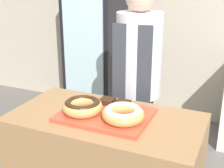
{
  "coord_description": "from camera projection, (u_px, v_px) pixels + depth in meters",
  "views": [
    {
      "loc": [
        0.74,
        -1.57,
        1.74
      ],
      "look_at": [
        0.0,
        0.1,
        1.09
      ],
      "focal_mm": 50.0,
      "sensor_mm": 36.0,
      "label": 1
    }
  ],
  "objects": [
    {
      "name": "wall_back",
      "position": [
        183.0,
        8.0,
        3.59
      ],
      "size": [
        8.0,
        0.06,
        2.7
      ],
      "color": "#BCB29E",
      "rests_on": "ground_plane"
    },
    {
      "name": "brownie_back_left",
      "position": [
        107.0,
        101.0,
        2.04
      ],
      "size": [
        0.09,
        0.09,
        0.03
      ],
      "color": "#382111",
      "rests_on": "serving_tray"
    },
    {
      "name": "beverage_fridge",
      "position": [
        95.0,
        45.0,
        3.77
      ],
      "size": [
        0.6,
        0.62,
        1.83
      ],
      "color": "black",
      "rests_on": "ground_plane"
    },
    {
      "name": "serving_tray",
      "position": [
        105.0,
        115.0,
        1.91
      ],
      "size": [
        0.54,
        0.41,
        0.02
      ],
      "color": "#D84C33",
      "rests_on": "display_counter"
    },
    {
      "name": "brownie_back_right",
      "position": [
        122.0,
        104.0,
        2.0
      ],
      "size": [
        0.09,
        0.09,
        0.03
      ],
      "color": "#382111",
      "rests_on": "serving_tray"
    },
    {
      "name": "donut_chocolate_glaze",
      "position": [
        82.0,
        106.0,
        1.9
      ],
      "size": [
        0.25,
        0.25,
        0.08
      ],
      "color": "tan",
      "rests_on": "serving_tray"
    },
    {
      "name": "donut_light_glaze",
      "position": [
        123.0,
        113.0,
        1.8
      ],
      "size": [
        0.25,
        0.25,
        0.08
      ],
      "color": "tan",
      "rests_on": "serving_tray"
    },
    {
      "name": "baker_person",
      "position": [
        138.0,
        83.0,
        2.39
      ],
      "size": [
        0.34,
        0.34,
        1.74
      ],
      "color": "#4C4C51",
      "rests_on": "ground_plane"
    }
  ]
}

